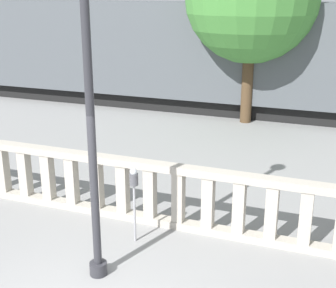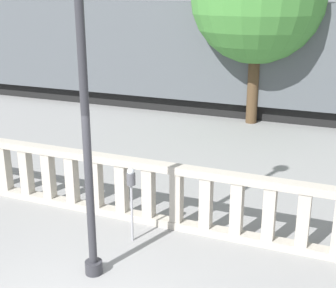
# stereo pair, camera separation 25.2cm
# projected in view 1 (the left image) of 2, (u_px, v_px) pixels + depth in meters

# --- Properties ---
(balustrade) EXTENTS (14.56, 0.24, 1.21)m
(balustrade) POSITION_uv_depth(u_px,v_px,m) (164.00, 195.00, 8.47)
(balustrade) COLOR #ADA599
(balustrade) RESTS_ON ground
(lamppost) EXTENTS (0.34, 0.34, 5.76)m
(lamppost) POSITION_uv_depth(u_px,v_px,m) (87.00, 50.00, 6.10)
(lamppost) COLOR #2D2D33
(lamppost) RESTS_ON ground
(parking_meter) EXTENTS (0.15, 0.15, 1.34)m
(parking_meter) POSITION_uv_depth(u_px,v_px,m) (134.00, 185.00, 7.78)
(parking_meter) COLOR #99999E
(parking_meter) RESTS_ON ground
(train_near) EXTENTS (24.14, 3.04, 4.41)m
(train_near) POSITION_uv_depth(u_px,v_px,m) (284.00, 57.00, 16.02)
(train_near) COLOR black
(train_near) RESTS_ON ground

